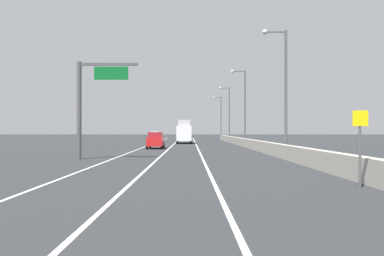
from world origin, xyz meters
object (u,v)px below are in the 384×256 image
at_px(lamp_post_right_third, 243,102).
at_px(box_truck, 184,133).
at_px(lamp_post_right_second, 283,84).
at_px(lamp_post_right_fourth, 228,110).
at_px(speed_advisory_sign, 360,143).
at_px(car_gray_2, 156,136).
at_px(overhead_sign_gantry, 89,98).
at_px(car_red_1, 156,140).
at_px(car_white_0, 155,136).
at_px(lamp_post_right_fifth, 220,115).

bearing_deg(lamp_post_right_third, box_truck, 127.22).
relative_size(lamp_post_right_second, lamp_post_right_fourth, 1.00).
distance_m(lamp_post_right_third, box_truck, 14.88).
distance_m(speed_advisory_sign, box_truck, 57.75).
height_order(lamp_post_right_fourth, car_gray_2, lamp_post_right_fourth).
bearing_deg(overhead_sign_gantry, car_gray_2, 89.53).
relative_size(overhead_sign_gantry, car_red_1, 1.60).
bearing_deg(car_gray_2, lamp_post_right_third, -65.21).
distance_m(lamp_post_right_fourth, car_white_0, 15.54).
bearing_deg(speed_advisory_sign, car_white_0, 100.58).
distance_m(lamp_post_right_fourth, lamp_post_right_fifth, 25.23).
height_order(lamp_post_right_third, car_white_0, lamp_post_right_third).
xyz_separation_m(lamp_post_right_fifth, car_gray_2, (-15.16, -18.13, -5.27)).
relative_size(lamp_post_right_fifth, car_red_1, 2.32).
xyz_separation_m(car_white_0, box_truck, (5.99, -14.75, 0.82)).
relative_size(car_white_0, car_red_1, 1.02).
height_order(lamp_post_right_third, car_red_1, lamp_post_right_third).
xyz_separation_m(car_white_0, car_gray_2, (-0.33, 6.26, -0.08)).
xyz_separation_m(car_gray_2, box_truck, (6.33, -21.00, 0.89)).
height_order(lamp_post_right_fifth, box_truck, lamp_post_right_fifth).
xyz_separation_m(speed_advisory_sign, lamp_post_right_third, (1.14, 45.94, 4.44)).
relative_size(lamp_post_right_second, car_white_0, 2.27).
bearing_deg(lamp_post_right_fifth, lamp_post_right_third, -90.26).
bearing_deg(overhead_sign_gantry, lamp_post_right_second, 13.81).
bearing_deg(box_truck, lamp_post_right_fourth, 58.15).
height_order(lamp_post_right_fifth, car_gray_2, lamp_post_right_fifth).
relative_size(overhead_sign_gantry, car_white_0, 1.56).
height_order(lamp_post_right_second, lamp_post_right_fifth, same).
distance_m(speed_advisory_sign, lamp_post_right_fourth, 71.32).
xyz_separation_m(lamp_post_right_third, lamp_post_right_fourth, (0.03, 25.23, 0.00)).
bearing_deg(car_gray_2, box_truck, -73.24).
relative_size(speed_advisory_sign, car_red_1, 0.64).
distance_m(lamp_post_right_second, car_red_1, 20.39).
bearing_deg(car_gray_2, speed_advisory_sign, -80.01).
relative_size(lamp_post_right_fifth, box_truck, 1.22).
relative_size(lamp_post_right_fourth, box_truck, 1.22).
bearing_deg(lamp_post_right_fourth, car_red_1, -108.72).
bearing_deg(lamp_post_right_fifth, box_truck, -102.72).
bearing_deg(speed_advisory_sign, overhead_sign_gantry, 130.32).
bearing_deg(car_red_1, overhead_sign_gantry, -100.62).
bearing_deg(lamp_post_right_fourth, lamp_post_right_second, -89.69).
xyz_separation_m(overhead_sign_gantry, lamp_post_right_third, (15.44, 29.10, 1.47)).
distance_m(lamp_post_right_second, lamp_post_right_fifth, 75.69).
bearing_deg(lamp_post_right_fifth, car_red_1, -101.31).
xyz_separation_m(lamp_post_right_third, car_red_1, (-11.80, -9.67, -5.20)).
bearing_deg(speed_advisory_sign, lamp_post_right_fourth, 89.06).
relative_size(speed_advisory_sign, box_truck, 0.34).
xyz_separation_m(speed_advisory_sign, car_gray_2, (-13.79, 78.27, -0.83)).
relative_size(overhead_sign_gantry, box_truck, 0.84).
xyz_separation_m(overhead_sign_gantry, lamp_post_right_second, (15.74, 3.87, 1.47)).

